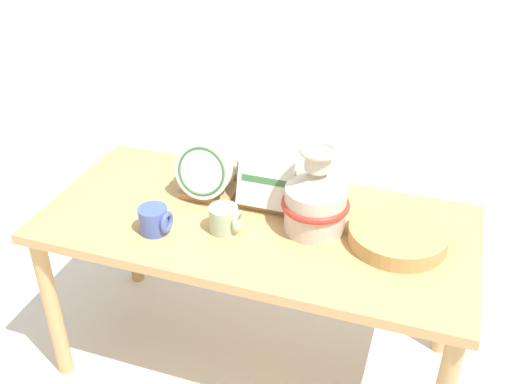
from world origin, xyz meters
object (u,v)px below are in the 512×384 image
(mug_sage_glaze, at_px, (225,219))
(mug_cobalt_glaze, at_px, (155,220))
(ceramic_vase, at_px, (316,197))
(dish_rack_square_plates, at_px, (271,180))
(wicker_charger_stack, at_px, (398,236))
(dish_rack_round_plates, at_px, (209,171))

(mug_sage_glaze, distance_m, mug_cobalt_glaze, 0.22)
(ceramic_vase, bearing_deg, dish_rack_square_plates, 146.70)
(wicker_charger_stack, distance_m, mug_cobalt_glaze, 0.77)
(dish_rack_square_plates, xyz_separation_m, mug_cobalt_glaze, (-0.29, -0.30, -0.04))
(dish_rack_round_plates, bearing_deg, ceramic_vase, -13.35)
(wicker_charger_stack, bearing_deg, dish_rack_round_plates, 172.52)
(wicker_charger_stack, relative_size, mug_cobalt_glaze, 3.00)
(ceramic_vase, relative_size, wicker_charger_stack, 0.96)
(dish_rack_round_plates, bearing_deg, wicker_charger_stack, -7.48)
(wicker_charger_stack, bearing_deg, dish_rack_square_plates, 165.90)
(mug_sage_glaze, bearing_deg, dish_rack_square_plates, 69.39)
(wicker_charger_stack, distance_m, mug_sage_glaze, 0.55)
(ceramic_vase, relative_size, mug_cobalt_glaze, 2.88)
(mug_cobalt_glaze, bearing_deg, dish_rack_round_plates, 74.84)
(ceramic_vase, xyz_separation_m, wicker_charger_stack, (0.27, 0.01, -0.09))
(dish_rack_round_plates, xyz_separation_m, mug_sage_glaze, (0.14, -0.20, -0.05))
(dish_rack_round_plates, height_order, mug_cobalt_glaze, dish_rack_round_plates)
(dish_rack_square_plates, xyz_separation_m, mug_sage_glaze, (-0.08, -0.22, -0.04))
(mug_cobalt_glaze, bearing_deg, dish_rack_square_plates, 45.64)
(ceramic_vase, height_order, wicker_charger_stack, ceramic_vase)
(wicker_charger_stack, bearing_deg, mug_cobalt_glaze, -165.78)
(ceramic_vase, bearing_deg, mug_sage_glaze, -158.86)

